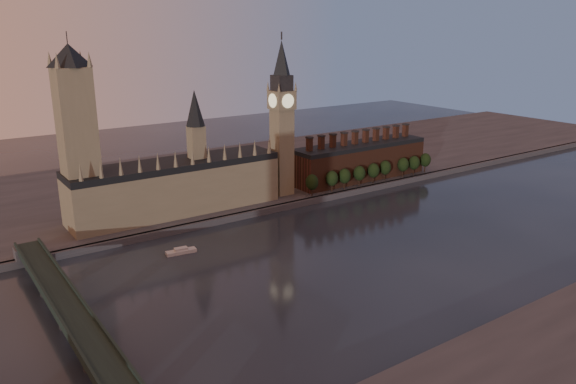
% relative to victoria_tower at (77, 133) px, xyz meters
% --- Properties ---
extents(ground, '(900.00, 900.00, 0.00)m').
position_rel_victoria_tower_xyz_m(ground, '(120.00, -115.00, -59.09)').
color(ground, black).
rests_on(ground, ground).
extents(north_bank, '(900.00, 182.00, 4.00)m').
position_rel_victoria_tower_xyz_m(north_bank, '(120.00, 63.04, -57.09)').
color(north_bank, '#4B4B50').
rests_on(north_bank, ground).
extents(palace_of_westminster, '(130.00, 30.30, 74.00)m').
position_rel_victoria_tower_xyz_m(palace_of_westminster, '(55.59, -0.09, -37.46)').
color(palace_of_westminster, '#7C7258').
rests_on(palace_of_westminster, north_bank).
extents(victoria_tower, '(24.00, 24.00, 108.00)m').
position_rel_victoria_tower_xyz_m(victoria_tower, '(0.00, 0.00, 0.00)').
color(victoria_tower, '#7C7258').
rests_on(victoria_tower, north_bank).
extents(big_ben, '(15.00, 15.00, 107.00)m').
position_rel_victoria_tower_xyz_m(big_ben, '(130.00, -5.00, -2.26)').
color(big_ben, '#7C7258').
rests_on(big_ben, north_bank).
extents(chimney_block, '(110.00, 25.00, 37.00)m').
position_rel_victoria_tower_xyz_m(chimney_block, '(200.00, -5.00, -41.27)').
color(chimney_block, '#512E1F').
rests_on(chimney_block, north_bank).
extents(embankment_tree_0, '(8.60, 8.60, 14.88)m').
position_rel_victoria_tower_xyz_m(embankment_tree_0, '(143.68, -20.78, -45.62)').
color(embankment_tree_0, black).
rests_on(embankment_tree_0, north_bank).
extents(embankment_tree_1, '(8.60, 8.60, 14.88)m').
position_rel_victoria_tower_xyz_m(embankment_tree_1, '(160.97, -20.83, -45.62)').
color(embankment_tree_1, black).
rests_on(embankment_tree_1, north_bank).
extents(embankment_tree_2, '(8.60, 8.60, 14.88)m').
position_rel_victoria_tower_xyz_m(embankment_tree_2, '(172.11, -21.06, -45.62)').
color(embankment_tree_2, black).
rests_on(embankment_tree_2, north_bank).
extents(embankment_tree_3, '(8.60, 8.60, 14.88)m').
position_rel_victoria_tower_xyz_m(embankment_tree_3, '(185.91, -21.07, -45.62)').
color(embankment_tree_3, black).
rests_on(embankment_tree_3, north_bank).
extents(embankment_tree_4, '(8.60, 8.60, 14.88)m').
position_rel_victoria_tower_xyz_m(embankment_tree_4, '(199.62, -20.99, -45.62)').
color(embankment_tree_4, black).
rests_on(embankment_tree_4, north_bank).
extents(embankment_tree_5, '(8.60, 8.60, 14.88)m').
position_rel_victoria_tower_xyz_m(embankment_tree_5, '(212.74, -19.56, -45.62)').
color(embankment_tree_5, black).
rests_on(embankment_tree_5, north_bank).
extents(embankment_tree_6, '(8.60, 8.60, 14.88)m').
position_rel_victoria_tower_xyz_m(embankment_tree_6, '(230.62, -20.38, -45.62)').
color(embankment_tree_6, black).
rests_on(embankment_tree_6, north_bank).
extents(embankment_tree_7, '(8.60, 8.60, 14.88)m').
position_rel_victoria_tower_xyz_m(embankment_tree_7, '(241.71, -21.13, -45.62)').
color(embankment_tree_7, black).
rests_on(embankment_tree_7, north_bank).
extents(embankment_tree_8, '(8.60, 8.60, 14.88)m').
position_rel_victoria_tower_xyz_m(embankment_tree_8, '(255.76, -19.71, -45.62)').
color(embankment_tree_8, black).
rests_on(embankment_tree_8, north_bank).
extents(westminster_bridge, '(14.00, 200.00, 11.55)m').
position_rel_victoria_tower_xyz_m(westminster_bridge, '(-35.00, -117.70, -51.65)').
color(westminster_bridge, '#1B2A24').
rests_on(westminster_bridge, ground).
extents(river_boat, '(16.24, 6.58, 3.16)m').
position_rel_victoria_tower_xyz_m(river_boat, '(32.69, -54.18, -57.88)').
color(river_boat, '#BCBCBC').
rests_on(river_boat, ground).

